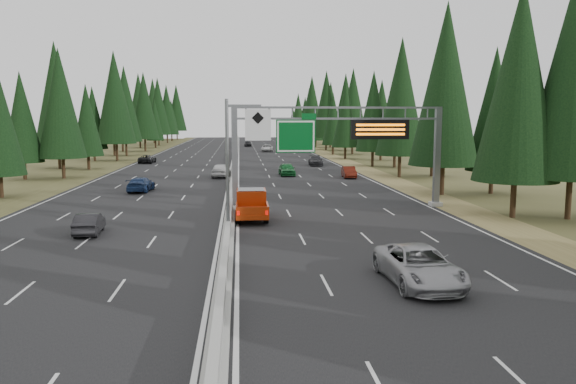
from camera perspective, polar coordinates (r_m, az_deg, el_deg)
name	(u,v)px	position (r m, az deg, el deg)	size (l,w,h in m)	color
road	(235,164)	(88.16, -5.40, 2.89)	(32.00, 260.00, 0.08)	black
shoulder_right	(347,163)	(89.80, 6.05, 2.95)	(3.60, 260.00, 0.06)	olive
shoulder_left	(119,164)	(90.08, -16.81, 2.69)	(3.60, 260.00, 0.06)	#41401E
median_barrier	(235,161)	(88.13, -5.40, 3.13)	(0.70, 260.00, 0.85)	#9C9C97
sign_gantry	(346,141)	(43.58, 5.93, 5.20)	(16.75, 0.98, 7.80)	slate
hov_sign_pole	(237,157)	(32.93, -5.17, 3.57)	(2.80, 0.50, 8.00)	slate
tree_row_right	(396,102)	(78.75, 10.92, 8.96)	(11.92, 241.70, 18.76)	black
tree_row_left	(83,102)	(88.01, -20.08, 8.58)	(11.43, 240.69, 18.90)	black
silver_minivan	(419,266)	(24.12, 13.18, -7.30)	(2.60, 5.63, 1.57)	#98999D
red_pickup	(251,202)	(39.16, -3.74, -1.06)	(2.14, 5.99, 1.95)	black
car_ahead_green	(287,169)	(68.68, -0.12, 2.33)	(1.82, 4.52, 1.54)	#155D27
car_ahead_dkred	(349,172)	(66.38, 6.21, 2.02)	(1.41, 4.03, 1.33)	#52150B
car_ahead_dkgrey	(316,161)	(83.84, 2.82, 3.19)	(1.98, 4.88, 1.42)	black
car_ahead_white	(267,148)	(120.60, -2.12, 4.48)	(2.43, 5.28, 1.47)	silver
car_ahead_far	(248,144)	(143.25, -4.10, 4.91)	(1.64, 4.08, 1.39)	black
car_onc_near	(89,223)	(35.66, -19.54, -3.03)	(1.34, 3.85, 1.27)	black
car_onc_blue	(141,184)	(55.24, -14.73, 0.77)	(1.92, 4.73, 1.37)	navy
car_onc_white	(221,170)	(67.20, -6.82, 2.22)	(1.95, 4.85, 1.65)	silver
car_onc_far	(147,159)	(91.26, -14.11, 3.28)	(2.14, 4.65, 1.29)	black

